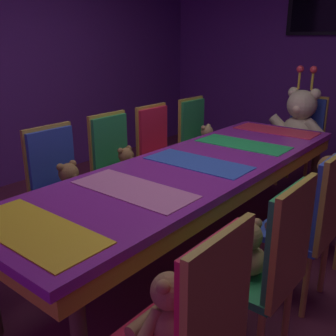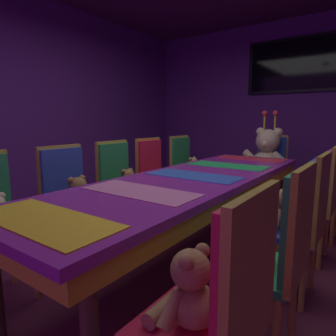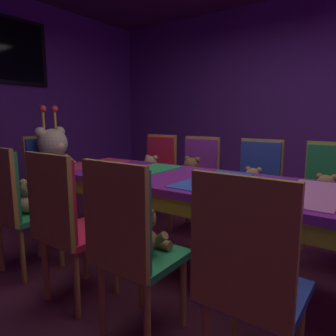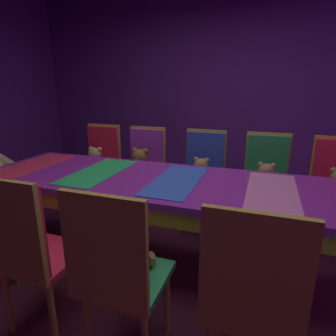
{
  "view_description": "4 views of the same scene",
  "coord_description": "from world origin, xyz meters",
  "px_view_note": "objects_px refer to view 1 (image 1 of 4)",
  "views": [
    {
      "loc": [
        1.5,
        -2.2,
        1.58
      ],
      "look_at": [
        -0.11,
        -0.2,
        0.73
      ],
      "focal_mm": 41.72,
      "sensor_mm": 36.0,
      "label": 1
    },
    {
      "loc": [
        1.21,
        -2.05,
        1.19
      ],
      "look_at": [
        -0.11,
        -0.2,
        0.82
      ],
      "focal_mm": 31.67,
      "sensor_mm": 36.0,
      "label": 2
    },
    {
      "loc": [
        -1.95,
        -1.0,
        1.19
      ],
      "look_at": [
        -0.15,
        0.3,
        0.82
      ],
      "focal_mm": 32.76,
      "sensor_mm": 36.0,
      "label": 3
    },
    {
      "loc": [
        -1.88,
        -0.58,
        1.41
      ],
      "look_at": [
        -0.02,
        0.06,
        0.83
      ],
      "focal_mm": 30.22,
      "sensor_mm": 36.0,
      "label": 4
    }
  ],
  "objects_px": {
    "chair_right_1": "(274,258)",
    "teddy_left_1": "(70,185)",
    "chair_right_0": "(199,323)",
    "teddy_right_3": "(327,179)",
    "chair_left_3": "(157,146)",
    "king_teddy_bear": "(300,122)",
    "teddy_right_2": "(293,211)",
    "banquet_table": "(197,174)",
    "chair_left_2": "(115,159)",
    "chair_left_1": "(58,179)",
    "teddy_right_1": "(246,251)",
    "teddy_right_0": "(168,309)",
    "teddy_left_2": "(127,165)",
    "teddy_left_4": "(207,139)",
    "chair_left_4": "(196,134)",
    "chair_right_2": "(317,215)",
    "throne_chair": "(304,131)"
  },
  "relations": [
    {
      "from": "chair_left_3",
      "to": "teddy_left_1",
      "type": "bearing_deg",
      "value": -81.98
    },
    {
      "from": "banquet_table",
      "to": "teddy_left_4",
      "type": "bearing_deg",
      "value": 120.46
    },
    {
      "from": "teddy_left_4",
      "to": "teddy_left_1",
      "type": "bearing_deg",
      "value": -89.79
    },
    {
      "from": "chair_right_2",
      "to": "throne_chair",
      "type": "height_order",
      "value": "same"
    },
    {
      "from": "chair_left_1",
      "to": "chair_left_4",
      "type": "bearing_deg",
      "value": 90.14
    },
    {
      "from": "teddy_left_4",
      "to": "teddy_right_0",
      "type": "bearing_deg",
      "value": -59.69
    },
    {
      "from": "chair_right_0",
      "to": "chair_right_1",
      "type": "bearing_deg",
      "value": -92.27
    },
    {
      "from": "chair_right_1",
      "to": "teddy_left_1",
      "type": "bearing_deg",
      "value": -1.14
    },
    {
      "from": "chair_right_1",
      "to": "teddy_right_0",
      "type": "bearing_deg",
      "value": 74.13
    },
    {
      "from": "chair_right_0",
      "to": "teddy_right_1",
      "type": "distance_m",
      "value": 0.6
    },
    {
      "from": "banquet_table",
      "to": "chair_left_3",
      "type": "bearing_deg",
      "value": 146.31
    },
    {
      "from": "chair_right_0",
      "to": "teddy_right_2",
      "type": "bearing_deg",
      "value": -83.99
    },
    {
      "from": "teddy_left_2",
      "to": "chair_right_0",
      "type": "height_order",
      "value": "chair_right_0"
    },
    {
      "from": "banquet_table",
      "to": "teddy_right_1",
      "type": "xyz_separation_m",
      "value": [
        0.73,
        -0.62,
        -0.08
      ]
    },
    {
      "from": "chair_right_1",
      "to": "chair_left_1",
      "type": "bearing_deg",
      "value": -1.05
    },
    {
      "from": "chair_left_1",
      "to": "king_teddy_bear",
      "type": "distance_m",
      "value": 2.67
    },
    {
      "from": "teddy_left_2",
      "to": "banquet_table",
      "type": "bearing_deg",
      "value": -2.08
    },
    {
      "from": "chair_left_4",
      "to": "teddy_right_0",
      "type": "relative_size",
      "value": 3.18
    },
    {
      "from": "teddy_left_4",
      "to": "chair_right_0",
      "type": "xyz_separation_m",
      "value": [
        1.56,
        -2.42,
        0.03
      ]
    },
    {
      "from": "chair_right_0",
      "to": "teddy_right_3",
      "type": "relative_size",
      "value": 2.81
    },
    {
      "from": "chair_left_1",
      "to": "banquet_table",
      "type": "bearing_deg",
      "value": 34.82
    },
    {
      "from": "teddy_left_4",
      "to": "chair_left_2",
      "type": "bearing_deg",
      "value": -98.32
    },
    {
      "from": "teddy_left_2",
      "to": "chair_right_2",
      "type": "height_order",
      "value": "chair_right_2"
    },
    {
      "from": "teddy_left_1",
      "to": "king_teddy_bear",
      "type": "distance_m",
      "value": 2.62
    },
    {
      "from": "chair_left_4",
      "to": "teddy_right_1",
      "type": "xyz_separation_m",
      "value": [
        1.58,
        -1.83,
        -0.02
      ]
    },
    {
      "from": "chair_left_1",
      "to": "chair_right_1",
      "type": "height_order",
      "value": "same"
    },
    {
      "from": "chair_left_4",
      "to": "chair_right_1",
      "type": "height_order",
      "value": "same"
    },
    {
      "from": "banquet_table",
      "to": "teddy_left_1",
      "type": "height_order",
      "value": "teddy_left_1"
    },
    {
      "from": "chair_left_1",
      "to": "teddy_right_1",
      "type": "relative_size",
      "value": 3.27
    },
    {
      "from": "banquet_table",
      "to": "chair_left_3",
      "type": "distance_m",
      "value": 1.05
    },
    {
      "from": "chair_right_0",
      "to": "chair_right_2",
      "type": "relative_size",
      "value": 1.0
    },
    {
      "from": "chair_left_1",
      "to": "chair_right_0",
      "type": "bearing_deg",
      "value": -20.1
    },
    {
      "from": "teddy_left_2",
      "to": "chair_right_0",
      "type": "distance_m",
      "value": 2.02
    },
    {
      "from": "chair_left_3",
      "to": "teddy_left_4",
      "type": "bearing_deg",
      "value": 75.87
    },
    {
      "from": "chair_left_2",
      "to": "teddy_right_2",
      "type": "xyz_separation_m",
      "value": [
        1.61,
        -0.05,
        -0.02
      ]
    },
    {
      "from": "banquet_table",
      "to": "teddy_right_3",
      "type": "distance_m",
      "value": 0.96
    },
    {
      "from": "chair_right_0",
      "to": "king_teddy_bear",
      "type": "relative_size",
      "value": 1.15
    },
    {
      "from": "chair_left_3",
      "to": "king_teddy_bear",
      "type": "bearing_deg",
      "value": 57.26
    },
    {
      "from": "teddy_right_2",
      "to": "chair_right_0",
      "type": "bearing_deg",
      "value": 96.01
    },
    {
      "from": "teddy_left_1",
      "to": "king_teddy_bear",
      "type": "xyz_separation_m",
      "value": [
        0.7,
        2.52,
        0.15
      ]
    },
    {
      "from": "teddy_left_4",
      "to": "teddy_right_3",
      "type": "relative_size",
      "value": 0.79
    },
    {
      "from": "chair_left_1",
      "to": "teddy_left_2",
      "type": "height_order",
      "value": "chair_left_1"
    },
    {
      "from": "chair_left_2",
      "to": "king_teddy_bear",
      "type": "distance_m",
      "value": 2.11
    },
    {
      "from": "chair_left_2",
      "to": "banquet_table",
      "type": "bearing_deg",
      "value": -1.74
    },
    {
      "from": "chair_right_0",
      "to": "teddy_right_3",
      "type": "bearing_deg",
      "value": -85.93
    },
    {
      "from": "chair_right_0",
      "to": "king_teddy_bear",
      "type": "xyz_separation_m",
      "value": [
        -0.85,
        3.14,
        0.14
      ]
    },
    {
      "from": "teddy_right_3",
      "to": "chair_right_2",
      "type": "bearing_deg",
      "value": 102.89
    },
    {
      "from": "teddy_right_1",
      "to": "chair_left_2",
      "type": "bearing_deg",
      "value": -21.92
    },
    {
      "from": "chair_left_2",
      "to": "chair_right_2",
      "type": "relative_size",
      "value": 1.0
    },
    {
      "from": "teddy_left_2",
      "to": "chair_left_2",
      "type": "bearing_deg",
      "value": -180.0
    }
  ]
}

